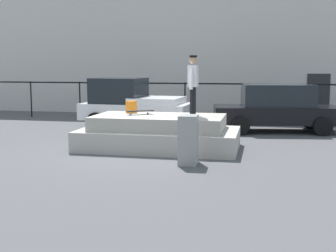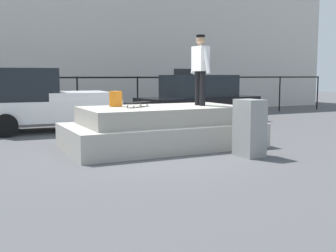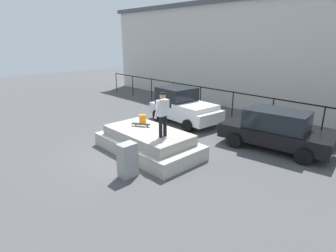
% 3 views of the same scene
% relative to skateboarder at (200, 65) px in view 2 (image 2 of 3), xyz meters
% --- Properties ---
extents(ground_plane, '(60.00, 60.00, 0.00)m').
position_rel_skateboarder_xyz_m(ground_plane, '(-1.36, -0.39, -1.93)').
color(ground_plane, '#4C4C4F').
extents(concrete_ledge, '(4.48, 2.38, 0.96)m').
position_rel_skateboarder_xyz_m(concrete_ledge, '(-0.99, 0.08, -1.50)').
color(concrete_ledge, '#ADA89E').
rests_on(concrete_ledge, ground_plane).
extents(skateboarder, '(0.25, 0.83, 1.68)m').
position_rel_skateboarder_xyz_m(skateboarder, '(0.00, 0.00, 0.00)').
color(skateboarder, black).
rests_on(skateboarder, concrete_ledge).
extents(skateboard, '(0.78, 0.60, 0.12)m').
position_rel_skateboarder_xyz_m(skateboard, '(-1.56, 0.17, -0.88)').
color(skateboard, black).
rests_on(skateboard, concrete_ledge).
extents(backpack, '(0.34, 0.34, 0.36)m').
position_rel_skateboarder_xyz_m(backpack, '(-1.95, 0.57, -0.80)').
color(backpack, orange).
rests_on(backpack, concrete_ledge).
extents(car_white_pickup_near, '(4.23, 2.38, 1.89)m').
position_rel_skateboarder_xyz_m(car_white_pickup_near, '(-2.99, 4.24, -1.01)').
color(car_white_pickup_near, white).
rests_on(car_white_pickup_near, ground_plane).
extents(car_black_sedan_mid, '(4.67, 2.49, 1.70)m').
position_rel_skateboarder_xyz_m(car_black_sedan_mid, '(2.41, 4.19, -1.07)').
color(car_black_sedan_mid, black).
rests_on(car_black_sedan_mid, ground_plane).
extents(utility_box, '(0.46, 0.62, 1.19)m').
position_rel_skateboarder_xyz_m(utility_box, '(0.17, -1.76, -1.34)').
color(utility_box, gray).
rests_on(utility_box, ground_plane).
extents(fence_row, '(24.06, 0.06, 1.64)m').
position_rel_skateboarder_xyz_m(fence_row, '(-1.36, 6.65, -0.74)').
color(fence_row, black).
rests_on(fence_row, ground_plane).
extents(warehouse_building, '(29.17, 7.40, 6.99)m').
position_rel_skateboarder_xyz_m(warehouse_building, '(-1.36, 12.56, 1.57)').
color(warehouse_building, beige).
rests_on(warehouse_building, ground_plane).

